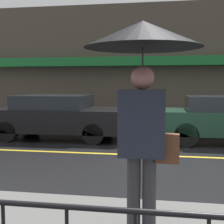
% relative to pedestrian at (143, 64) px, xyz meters
% --- Properties ---
extents(ground_plane, '(80.00, 80.00, 0.00)m').
position_rel_pedestrian_xyz_m(ground_plane, '(0.47, 4.25, -1.93)').
color(ground_plane, black).
extents(sidewalk_far, '(28.00, 2.06, 0.11)m').
position_rel_pedestrian_xyz_m(sidewalk_far, '(0.47, 8.47, -1.87)').
color(sidewalk_far, '#60605E').
rests_on(sidewalk_far, ground_plane).
extents(lane_marking, '(25.20, 0.12, 0.01)m').
position_rel_pedestrian_xyz_m(lane_marking, '(0.47, 4.25, -1.92)').
color(lane_marking, gold).
rests_on(lane_marking, ground_plane).
extents(building_storefront, '(28.00, 0.85, 4.93)m').
position_rel_pedestrian_xyz_m(building_storefront, '(0.47, 9.62, 0.55)').
color(building_storefront, '#4C4238').
rests_on(building_storefront, ground_plane).
extents(pedestrian, '(1.19, 1.19, 2.25)m').
position_rel_pedestrian_xyz_m(pedestrian, '(0.00, 0.00, 0.00)').
color(pedestrian, '#333338').
rests_on(pedestrian, sidewalk_near).
extents(car_black, '(4.23, 1.93, 1.36)m').
position_rel_pedestrian_xyz_m(car_black, '(-3.09, 6.22, -1.22)').
color(car_black, black).
rests_on(car_black, ground_plane).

